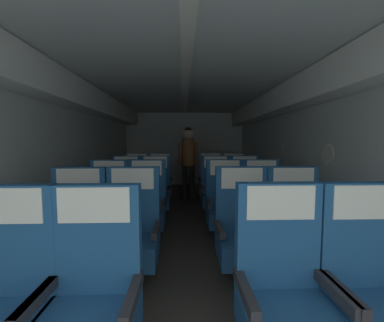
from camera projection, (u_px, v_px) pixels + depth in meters
The scene contains 22 objects.
ground at pixel (186, 227), 3.79m from camera, with size 3.78×7.81×0.02m, color #3D3833.
fuselage_shell at pixel (186, 122), 3.94m from camera, with size 3.66×7.46×2.23m.
seat_a_left_aisle at pixel (91, 302), 1.31m from camera, with size 0.53×0.48×1.06m.
seat_a_right_aisle at pixel (374, 295), 1.37m from camera, with size 0.53×0.48×1.06m.
seat_a_right_window at pixel (285, 296), 1.36m from camera, with size 0.53×0.48×1.06m.
seat_b_left_window at pixel (76, 235), 2.25m from camera, with size 0.53×0.48×1.06m.
seat_b_left_aisle at pixel (132, 234), 2.28m from camera, with size 0.53×0.48×1.06m.
seat_b_right_aisle at pixel (296, 232), 2.32m from camera, with size 0.53×0.48×1.06m.
seat_b_right_window at pixel (243, 233), 2.31m from camera, with size 0.53×0.48×1.06m.
seat_c_left_window at pixel (108, 208), 3.19m from camera, with size 0.53×0.48×1.06m.
seat_c_left_aisle at pixel (146, 207), 3.23m from camera, with size 0.53×0.48×1.06m.
seat_c_right_aisle at pixel (263, 206), 3.26m from camera, with size 0.53×0.48×1.06m.
seat_c_right_window at pixel (226, 206), 3.27m from camera, with size 0.53×0.48×1.06m.
seat_d_left_window at pixel (126, 192), 4.15m from camera, with size 0.53×0.48×1.06m.
seat_d_left_aisle at pixel (155, 192), 4.16m from camera, with size 0.53×0.48×1.06m.
seat_d_right_aisle at pixel (245, 191), 4.23m from camera, with size 0.53×0.48×1.06m.
seat_d_right_window at pixel (216, 192), 4.22m from camera, with size 0.53×0.48×1.06m.
seat_e_left_window at pixel (137, 183), 5.10m from camera, with size 0.53×0.48×1.06m.
seat_e_left_aisle at pixel (160, 183), 5.14m from camera, with size 0.53×0.48×1.06m.
seat_e_right_aisle at pixel (234, 182), 5.17m from camera, with size 0.53×0.48×1.06m.
seat_e_right_window at pixel (211, 182), 5.18m from camera, with size 0.53×0.48×1.06m.
flight_attendant at pixel (188, 155), 5.44m from camera, with size 0.43×0.28×1.63m.
Camera 1 is at (-0.03, 0.00, 1.31)m, focal length 22.89 mm.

